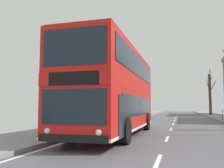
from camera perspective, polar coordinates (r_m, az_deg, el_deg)
double_decker_bus_main at (r=12.73m, az=0.64°, el=-1.70°), size 2.74×10.36×4.30m
bare_tree_far_00 at (r=42.21m, az=21.90°, el=-2.12°), size 1.49×2.72×7.24m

